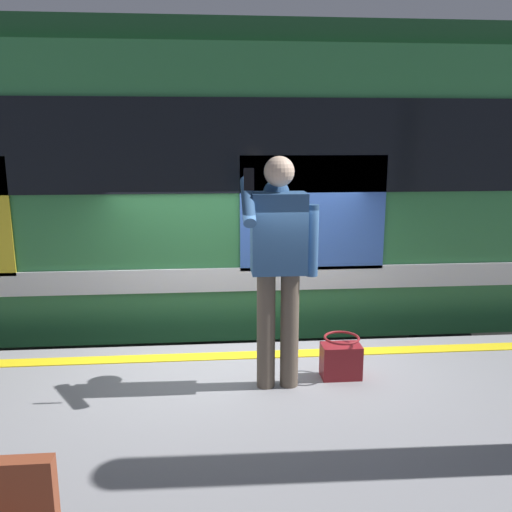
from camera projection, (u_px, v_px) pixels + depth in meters
The scene contains 7 objects.
ground_plane at pixel (242, 451), 5.30m from camera, with size 24.67×24.67×0.00m, color #3D3D3F.
safety_line at pixel (243, 355), 4.76m from camera, with size 16.11×0.16×0.01m, color yellow.
track_rail_near at pixel (236, 387), 6.48m from camera, with size 21.38×0.08×0.16m, color slate.
track_rail_far at pixel (231, 342), 7.88m from camera, with size 21.38×0.08×0.16m, color slate.
train_carriage at pixel (144, 179), 6.56m from camera, with size 10.38×2.89×3.96m.
passenger at pixel (279, 254), 3.98m from camera, with size 0.57×0.55×1.76m.
handbag at pixel (341, 359), 4.31m from camera, with size 0.31×0.29×0.34m.
Camera 1 is at (0.27, 4.75, 3.02)m, focal length 37.93 mm.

